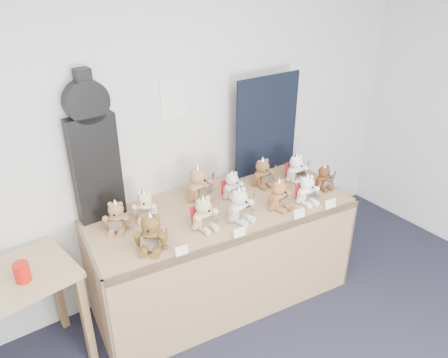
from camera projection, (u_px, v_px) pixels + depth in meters
room_shell at (173, 99)px, 3.24m from camera, size 6.00×6.00×6.00m
display_table at (225, 232)px, 3.32m from camera, size 2.10×1.07×0.84m
guitar_case at (94, 150)px, 2.95m from camera, size 0.33×0.10×1.08m
navy_board at (267, 125)px, 3.68m from camera, size 0.63×0.03×0.84m
red_cup at (22, 272)px, 2.61m from camera, size 0.09×0.09×0.13m
teddy_front_far_left at (151, 233)px, 2.79m from camera, size 0.24×0.24×0.30m
teddy_front_left at (204, 214)px, 3.02m from camera, size 0.22×0.19×0.27m
teddy_front_centre at (240, 206)px, 3.10m from camera, size 0.24×0.21×0.29m
teddy_front_right at (279, 196)px, 3.25m from camera, size 0.22×0.19×0.26m
teddy_front_far_right at (307, 190)px, 3.33m from camera, size 0.21×0.18×0.26m
teddy_front_end at (324, 178)px, 3.54m from camera, size 0.18×0.16×0.22m
teddy_back_left at (145, 206)px, 3.13m from camera, size 0.20×0.20×0.25m
teddy_back_centre_left at (199, 185)px, 3.36m from camera, size 0.26×0.23×0.32m
teddy_back_centre_right at (232, 186)px, 3.40m from camera, size 0.20×0.17×0.24m
teddy_back_right at (263, 174)px, 3.58m from camera, size 0.22×0.18×0.27m
teddy_back_end at (296, 169)px, 3.65m from camera, size 0.22×0.18×0.27m
teddy_back_far_left at (117, 217)px, 3.00m from camera, size 0.20×0.20×0.25m
entry_card_a at (182, 251)px, 2.77m from camera, size 0.09×0.03×0.06m
entry_card_b at (239, 232)px, 2.95m from camera, size 0.09×0.03×0.06m
entry_card_c at (299, 214)px, 3.16m from camera, size 0.10×0.03×0.07m
entry_card_d at (330, 204)px, 3.28m from camera, size 0.10×0.03×0.07m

